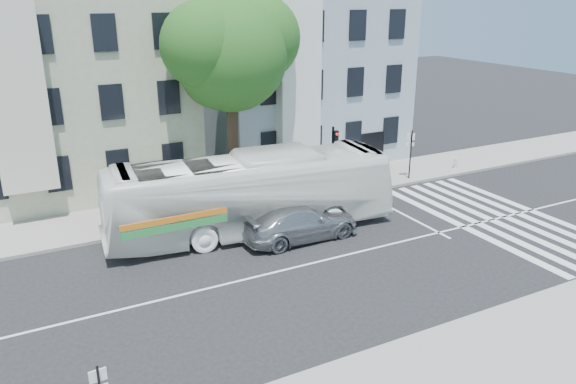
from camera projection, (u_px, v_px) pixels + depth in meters
ground at (316, 262)px, 22.73m from camera, size 120.00×120.00×0.00m
sidewalk_far at (239, 200)px, 29.39m from camera, size 80.00×4.00×0.15m
sidewalk_near at (457, 372)px, 16.02m from camera, size 80.00×4.00×0.15m
building_left at (66, 87)px, 30.37m from camera, size 12.00×10.00×11.00m
building_right at (294, 72)px, 36.49m from camera, size 12.00×10.00×11.00m
street_tree at (229, 47)px, 27.45m from camera, size 7.30×5.90×11.10m
bus at (251, 194)px, 25.13m from camera, size 4.30×13.31×3.64m
sedan at (300, 222)px, 24.73m from camera, size 2.25×5.41×1.56m
hedge at (209, 206)px, 27.35m from camera, size 8.22×3.89×0.70m
traffic_signal at (334, 152)px, 29.27m from camera, size 0.40×0.52×3.82m
fire_hydrant at (456, 162)px, 34.48m from camera, size 0.39×0.23×0.68m
far_sign_pole at (411, 148)px, 32.13m from camera, size 0.51×0.22×2.84m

